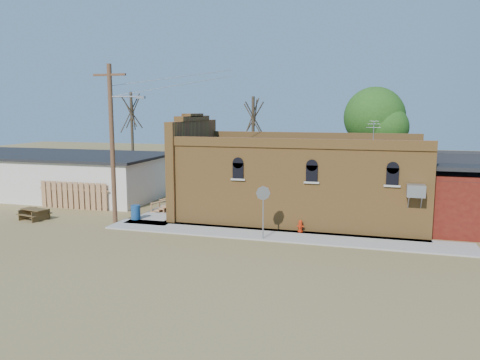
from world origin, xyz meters
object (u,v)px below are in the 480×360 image
(utility_pole, at_px, (113,140))
(trash_barrel, at_px, (136,212))
(stop_sign, at_px, (263,198))
(picnic_table, at_px, (34,213))
(fire_hydrant, at_px, (300,226))
(brick_bar, at_px, (296,179))

(utility_pole, height_order, trash_barrel, utility_pole)
(stop_sign, bearing_deg, utility_pole, 169.38)
(picnic_table, bearing_deg, stop_sign, 11.39)
(fire_hydrant, bearing_deg, brick_bar, 99.48)
(brick_bar, distance_m, picnic_table, 15.77)
(stop_sign, bearing_deg, brick_bar, 79.01)
(brick_bar, distance_m, stop_sign, 5.55)
(fire_hydrant, height_order, picnic_table, fire_hydrant)
(fire_hydrant, relative_size, stop_sign, 0.24)
(picnic_table, bearing_deg, utility_pole, 21.32)
(brick_bar, relative_size, fire_hydrant, 25.44)
(utility_pole, relative_size, picnic_table, 4.89)
(utility_pole, height_order, stop_sign, utility_pole)
(utility_pole, bearing_deg, stop_sign, -7.58)
(brick_bar, bearing_deg, fire_hydrant, -77.19)
(trash_barrel, xyz_separation_m, picnic_table, (-5.89, -1.49, -0.06))
(brick_bar, bearing_deg, utility_pole, -156.31)
(stop_sign, relative_size, trash_barrel, 3.20)
(brick_bar, relative_size, stop_sign, 6.11)
(trash_barrel, height_order, picnic_table, trash_barrel)
(fire_hydrant, distance_m, stop_sign, 2.98)
(trash_barrel, bearing_deg, picnic_table, -165.79)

